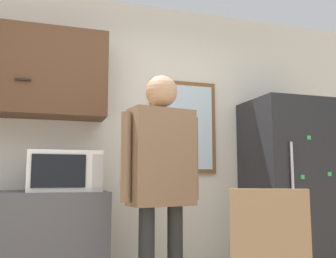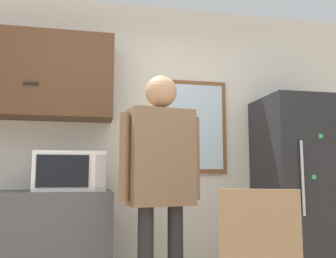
# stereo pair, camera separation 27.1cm
# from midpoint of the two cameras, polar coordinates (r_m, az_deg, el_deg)

# --- Properties ---
(back_wall) EXTENTS (6.00, 0.06, 2.70)m
(back_wall) POSITION_cam_midpoint_polar(r_m,az_deg,el_deg) (3.52, -9.87, -1.88)
(back_wall) COLOR silver
(back_wall) RESTS_ON ground_plane
(microwave) EXTENTS (0.54, 0.43, 0.31)m
(microwave) POSITION_cam_midpoint_polar(r_m,az_deg,el_deg) (3.06, -17.95, -6.15)
(microwave) COLOR white
(microwave) RESTS_ON counter
(person) EXTENTS (0.60, 0.30, 1.76)m
(person) POSITION_cam_midpoint_polar(r_m,az_deg,el_deg) (2.66, -3.97, -6.07)
(person) COLOR black
(person) RESTS_ON ground_plane
(refrigerator) EXTENTS (0.75, 0.68, 1.75)m
(refrigerator) POSITION_cam_midpoint_polar(r_m,az_deg,el_deg) (3.73, 16.06, -9.28)
(refrigerator) COLOR #232326
(refrigerator) RESTS_ON ground_plane
(window) EXTENTS (0.67, 0.05, 0.90)m
(window) POSITION_cam_midpoint_polar(r_m,az_deg,el_deg) (3.63, 0.21, 0.33)
(window) COLOR brown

